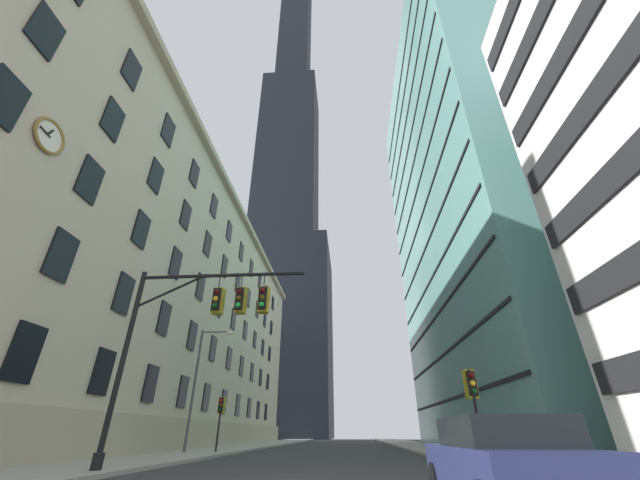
{
  "coord_description": "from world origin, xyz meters",
  "views": [
    {
      "loc": [
        1.65,
        -10.47,
        1.23
      ],
      "look_at": [
        -0.62,
        19.23,
        17.27
      ],
      "focal_mm": 20.17,
      "sensor_mm": 36.0,
      "label": 1
    }
  ],
  "objects_px": {
    "traffic_light_near_right": "(472,389)",
    "street_lamppost": "(201,375)",
    "traffic_signal_mast": "(207,316)",
    "traffic_light_far_left": "(221,408)",
    "parked_car": "(503,462)"
  },
  "relations": [
    {
      "from": "traffic_light_near_right",
      "to": "street_lamppost",
      "type": "bearing_deg",
      "value": 144.74
    },
    {
      "from": "traffic_signal_mast",
      "to": "street_lamppost",
      "type": "bearing_deg",
      "value": 111.45
    },
    {
      "from": "traffic_light_far_left",
      "to": "street_lamppost",
      "type": "height_order",
      "value": "street_lamppost"
    },
    {
      "from": "traffic_signal_mast",
      "to": "traffic_light_far_left",
      "type": "bearing_deg",
      "value": 104.32
    },
    {
      "from": "traffic_signal_mast",
      "to": "street_lamppost",
      "type": "height_order",
      "value": "street_lamppost"
    },
    {
      "from": "traffic_signal_mast",
      "to": "traffic_light_far_left",
      "type": "height_order",
      "value": "traffic_signal_mast"
    },
    {
      "from": "traffic_light_near_right",
      "to": "parked_car",
      "type": "height_order",
      "value": "traffic_light_near_right"
    },
    {
      "from": "traffic_light_near_right",
      "to": "traffic_light_far_left",
      "type": "height_order",
      "value": "traffic_light_far_left"
    },
    {
      "from": "traffic_signal_mast",
      "to": "traffic_light_near_right",
      "type": "xyz_separation_m",
      "value": [
        10.15,
        1.74,
        -2.56
      ]
    },
    {
      "from": "street_lamppost",
      "to": "parked_car",
      "type": "relative_size",
      "value": 1.63
    },
    {
      "from": "traffic_signal_mast",
      "to": "street_lamppost",
      "type": "xyz_separation_m",
      "value": [
        -4.85,
        12.34,
        -0.51
      ]
    },
    {
      "from": "parked_car",
      "to": "traffic_light_near_right",
      "type": "bearing_deg",
      "value": 75.31
    },
    {
      "from": "traffic_light_far_left",
      "to": "traffic_light_near_right",
      "type": "bearing_deg",
      "value": -39.74
    },
    {
      "from": "traffic_signal_mast",
      "to": "street_lamppost",
      "type": "relative_size",
      "value": 0.91
    },
    {
      "from": "traffic_signal_mast",
      "to": "parked_car",
      "type": "height_order",
      "value": "traffic_signal_mast"
    }
  ]
}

